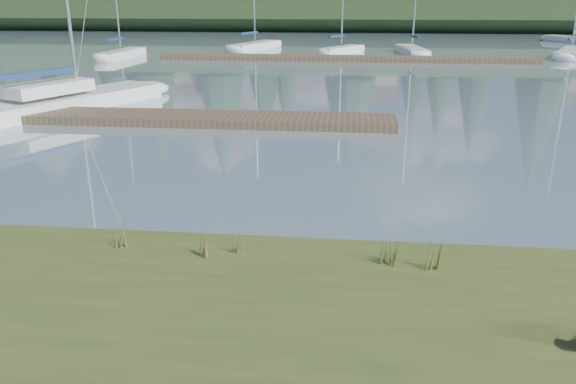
# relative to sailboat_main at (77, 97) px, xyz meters

# --- Properties ---
(ground) EXTENTS (200.00, 200.00, 0.00)m
(ground) POSITION_rel_sailboat_main_xyz_m (8.69, 18.61, -0.42)
(ground) COLOR #7D96A5
(ground) RESTS_ON ground
(ridge) EXTENTS (200.00, 20.00, 5.00)m
(ridge) POSITION_rel_sailboat_main_xyz_m (8.69, 61.61, 2.08)
(ridge) COLOR black
(ridge) RESTS_ON ground
(sailboat_main) EXTENTS (6.22, 10.14, 14.62)m
(sailboat_main) POSITION_rel_sailboat_main_xyz_m (0.00, 0.00, 0.00)
(sailboat_main) COLOR white
(sailboat_main) RESTS_ON ground
(dock_near) EXTENTS (16.00, 2.00, 0.30)m
(dock_near) POSITION_rel_sailboat_main_xyz_m (4.69, -2.39, -0.27)
(dock_near) COLOR #4C3D2C
(dock_near) RESTS_ON ground
(dock_far) EXTENTS (26.00, 2.20, 0.30)m
(dock_far) POSITION_rel_sailboat_main_xyz_m (10.69, 18.61, -0.27)
(dock_far) COLOR #4C3D2C
(dock_far) RESTS_ON ground
(sailboat_bg_0) EXTENTS (1.75, 6.56, 9.57)m
(sailboat_bg_0) POSITION_rel_sailboat_main_xyz_m (-5.51, 19.09, -0.09)
(sailboat_bg_0) COLOR white
(sailboat_bg_0) RESTS_ON ground
(sailboat_bg_1) EXTENTS (4.02, 7.66, 11.39)m
(sailboat_bg_1) POSITION_rel_sailboat_main_xyz_m (3.24, 27.22, -0.09)
(sailboat_bg_1) COLOR white
(sailboat_bg_1) RESTS_ON ground
(sailboat_bg_2) EXTENTS (3.95, 5.44, 8.83)m
(sailboat_bg_2) POSITION_rel_sailboat_main_xyz_m (10.62, 23.68, -0.08)
(sailboat_bg_2) COLOR white
(sailboat_bg_2) RESTS_ON ground
(sailboat_bg_3) EXTENTS (2.24, 7.36, 10.74)m
(sailboat_bg_3) POSITION_rel_sailboat_main_xyz_m (15.72, 23.99, -0.09)
(sailboat_bg_3) COLOR white
(sailboat_bg_3) RESTS_ON ground
(sailboat_bg_4) EXTENTS (4.84, 7.58, 11.42)m
(sailboat_bg_4) POSITION_rel_sailboat_main_xyz_m (27.67, 23.53, -0.09)
(sailboat_bg_4) COLOR white
(sailboat_bg_4) RESTS_ON ground
(sailboat_bg_5) EXTENTS (4.62, 6.63, 9.96)m
(sailboat_bg_5) POSITION_rel_sailboat_main_xyz_m (32.19, 37.12, -0.10)
(sailboat_bg_5) COLOR white
(sailboat_bg_5) RESTS_ON ground
(weed_0) EXTENTS (0.17, 0.14, 0.66)m
(weed_0) POSITION_rel_sailboat_main_xyz_m (8.79, -13.82, 0.21)
(weed_0) COLOR #475B23
(weed_0) RESTS_ON bank
(weed_1) EXTENTS (0.17, 0.14, 0.46)m
(weed_1) POSITION_rel_sailboat_main_xyz_m (9.25, -13.60, 0.12)
(weed_1) COLOR #475B23
(weed_1) RESTS_ON bank
(weed_2) EXTENTS (0.17, 0.14, 0.71)m
(weed_2) POSITION_rel_sailboat_main_xyz_m (11.75, -13.81, 0.23)
(weed_2) COLOR #475B23
(weed_2) RESTS_ON bank
(weed_3) EXTENTS (0.17, 0.14, 0.65)m
(weed_3) POSITION_rel_sailboat_main_xyz_m (7.26, -13.58, 0.20)
(weed_3) COLOR #475B23
(weed_3) RESTS_ON bank
(weed_4) EXTENTS (0.17, 0.14, 0.46)m
(weed_4) POSITION_rel_sailboat_main_xyz_m (11.68, -13.71, 0.13)
(weed_4) COLOR #475B23
(weed_4) RESTS_ON bank
(weed_5) EXTENTS (0.17, 0.14, 0.72)m
(weed_5) POSITION_rel_sailboat_main_xyz_m (12.40, -13.91, 0.23)
(weed_5) COLOR #475B23
(weed_5) RESTS_ON bank
(mud_lip) EXTENTS (60.00, 0.50, 0.14)m
(mud_lip) POSITION_rel_sailboat_main_xyz_m (8.69, -12.99, -0.35)
(mud_lip) COLOR #33281C
(mud_lip) RESTS_ON ground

